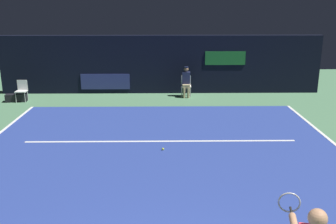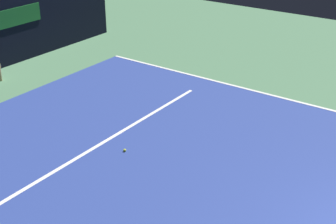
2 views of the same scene
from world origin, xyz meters
TOP-DOWN VIEW (x-y plane):
  - ground_plane at (0.00, 5.09)m, footprint 29.58×29.58m
  - court_surface at (0.00, 5.09)m, footprint 10.27×12.17m
  - line_sideline_left at (5.09, 5.09)m, footprint 0.10×12.17m
  - line_service at (0.00, 7.22)m, footprint 8.01×0.10m
  - tennis_ball at (0.07, 6.52)m, footprint 0.07×0.07m

SIDE VIEW (x-z plane):
  - ground_plane at x=0.00m, z-range 0.00..0.00m
  - court_surface at x=0.00m, z-range 0.00..0.01m
  - line_sideline_left at x=5.09m, z-range 0.01..0.02m
  - line_service at x=0.00m, z-range 0.01..0.02m
  - tennis_ball at x=0.07m, z-range 0.01..0.08m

